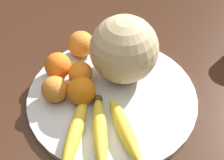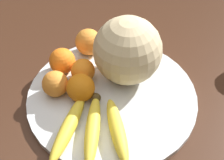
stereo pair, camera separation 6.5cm
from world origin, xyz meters
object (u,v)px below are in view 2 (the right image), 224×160
(orange_front_right, at_px, (88,42))
(produce_tag, at_px, (83,70))
(orange_back_left, at_px, (62,61))
(fruit_bowl, at_px, (112,96))
(melon, at_px, (128,50))
(kitchen_table, at_px, (130,132))
(banana_bunch, at_px, (92,128))
(orange_mid_center, at_px, (83,71))
(orange_back_right, at_px, (80,89))
(orange_front_left, at_px, (55,84))

(orange_front_right, height_order, produce_tag, orange_front_right)
(orange_back_left, distance_m, produce_tag, 0.06)
(fruit_bowl, relative_size, melon, 2.46)
(kitchen_table, distance_m, orange_front_right, 0.26)
(fruit_bowl, height_order, banana_bunch, banana_bunch)
(fruit_bowl, xyz_separation_m, melon, (-0.07, 0.02, 0.09))
(orange_mid_center, bearing_deg, orange_back_left, -106.41)
(fruit_bowl, relative_size, produce_tag, 4.13)
(orange_back_right, bearing_deg, fruit_bowl, 114.77)
(melon, height_order, orange_mid_center, melon)
(orange_back_right, bearing_deg, orange_mid_center, -168.23)
(orange_back_right, bearing_deg, orange_front_right, -169.77)
(banana_bunch, bearing_deg, fruit_bowl, 161.96)
(melon, relative_size, orange_back_left, 2.50)
(orange_back_right, bearing_deg, melon, 139.32)
(orange_front_right, bearing_deg, produce_tag, 4.32)
(orange_back_left, bearing_deg, kitchen_table, 68.62)
(orange_front_right, bearing_deg, banana_bunch, 18.42)
(kitchen_table, distance_m, orange_mid_center, 0.20)
(kitchen_table, height_order, orange_front_left, orange_front_left)
(kitchen_table, height_order, orange_front_right, orange_front_right)
(kitchen_table, relative_size, orange_front_right, 18.98)
(melon, xyz_separation_m, banana_bunch, (0.19, -0.04, -0.07))
(fruit_bowl, xyz_separation_m, produce_tag, (-0.06, -0.09, 0.01))
(kitchen_table, xyz_separation_m, melon, (-0.10, -0.03, 0.19))
(orange_back_right, height_order, produce_tag, orange_back_right)
(banana_bunch, bearing_deg, orange_back_right, -158.78)
(orange_mid_center, bearing_deg, banana_bunch, 24.25)
(orange_mid_center, bearing_deg, fruit_bowl, 68.49)
(kitchen_table, xyz_separation_m, fruit_bowl, (-0.03, -0.05, 0.10))
(melon, xyz_separation_m, orange_front_left, (0.10, -0.15, -0.05))
(produce_tag, bearing_deg, kitchen_table, 88.90)
(orange_mid_center, relative_size, orange_back_right, 0.89)
(orange_front_left, relative_size, orange_front_right, 0.88)
(banana_bunch, relative_size, produce_tag, 2.01)
(kitchen_table, xyz_separation_m, banana_bunch, (0.09, -0.07, 0.12))
(orange_front_right, relative_size, produce_tag, 0.72)
(melon, xyz_separation_m, orange_front_right, (-0.06, -0.12, -0.05))
(orange_back_left, relative_size, produce_tag, 0.67)
(kitchen_table, relative_size, orange_back_right, 20.15)
(banana_bunch, distance_m, orange_front_left, 0.15)
(orange_back_right, bearing_deg, orange_back_left, -138.07)
(fruit_bowl, relative_size, orange_front_left, 6.52)
(kitchen_table, bearing_deg, orange_back_right, -87.82)
(melon, distance_m, orange_mid_center, 0.12)
(banana_bunch, xyz_separation_m, orange_back_right, (-0.09, -0.05, 0.02))
(fruit_bowl, xyz_separation_m, orange_back_right, (0.03, -0.07, 0.04))
(orange_mid_center, bearing_deg, orange_front_right, -170.73)
(melon, relative_size, orange_back_right, 2.48)
(orange_front_right, bearing_deg, kitchen_table, 43.30)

